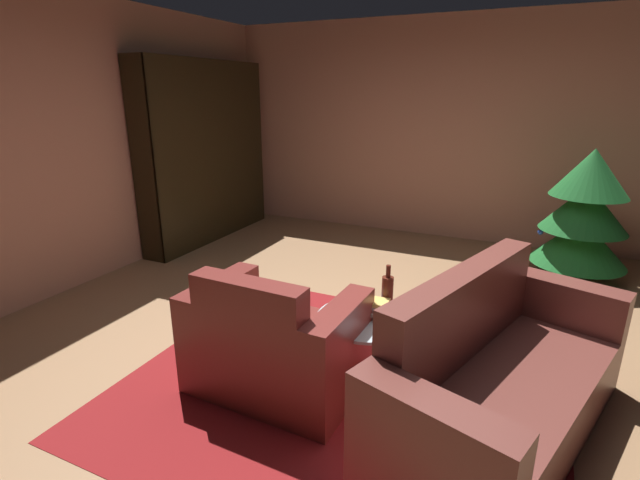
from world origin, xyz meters
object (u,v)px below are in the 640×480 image
(couch_red, at_px, (498,382))
(bottle_on_table, at_px, (387,293))
(coffee_table, at_px, (366,324))
(decorated_tree, at_px, (585,213))
(armchair_red, at_px, (274,345))
(bookshelf_unit, at_px, (214,155))
(book_stack_on_table, at_px, (377,308))

(couch_red, distance_m, bottle_on_table, 0.86)
(coffee_table, relative_size, decorated_tree, 0.49)
(armchair_red, relative_size, coffee_table, 1.67)
(bookshelf_unit, xyz_separation_m, bottle_on_table, (2.99, -2.16, -0.48))
(coffee_table, bearing_deg, armchair_red, -144.55)
(armchair_red, xyz_separation_m, couch_red, (1.33, 0.18, -0.00))
(armchair_red, distance_m, couch_red, 1.34)
(coffee_table, bearing_deg, bookshelf_unit, 141.45)
(bookshelf_unit, distance_m, armchair_red, 3.67)
(armchair_red, xyz_separation_m, decorated_tree, (1.87, 2.96, 0.37))
(bookshelf_unit, distance_m, bottle_on_table, 3.72)
(couch_red, relative_size, bottle_on_table, 6.27)
(couch_red, bearing_deg, bottle_on_table, 156.87)
(bookshelf_unit, xyz_separation_m, couch_red, (3.73, -2.48, -0.76))
(bookshelf_unit, height_order, decorated_tree, bookshelf_unit)
(bookshelf_unit, height_order, couch_red, bookshelf_unit)
(armchair_red, bearing_deg, decorated_tree, 57.80)
(couch_red, xyz_separation_m, decorated_tree, (0.54, 2.78, 0.38))
(bookshelf_unit, bearing_deg, decorated_tree, 4.08)
(couch_red, xyz_separation_m, coffee_table, (-0.84, 0.17, 0.10))
(coffee_table, xyz_separation_m, decorated_tree, (1.38, 2.61, 0.28))
(coffee_table, distance_m, bottle_on_table, 0.25)
(bookshelf_unit, bearing_deg, armchair_red, -47.82)
(book_stack_on_table, bearing_deg, decorated_tree, 62.94)
(bottle_on_table, xyz_separation_m, decorated_tree, (1.29, 2.46, 0.10))
(book_stack_on_table, distance_m, bottle_on_table, 0.14)
(bookshelf_unit, relative_size, couch_red, 1.10)
(couch_red, bearing_deg, book_stack_on_table, 165.39)
(armchair_red, height_order, decorated_tree, decorated_tree)
(armchair_red, xyz_separation_m, book_stack_on_table, (0.55, 0.39, 0.20))
(bottle_on_table, bearing_deg, couch_red, -23.13)
(bookshelf_unit, height_order, bottle_on_table, bookshelf_unit)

